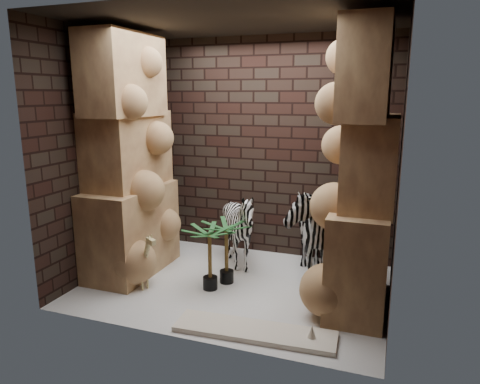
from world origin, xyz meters
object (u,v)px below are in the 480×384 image
at_px(giraffe_toy, 139,258).
at_px(surfboard, 254,331).
at_px(zebra_left, 239,232).
at_px(palm_back, 210,258).
at_px(zebra_right, 305,221).
at_px(palm_front, 227,252).

xyz_separation_m(giraffe_toy, surfboard, (1.59, -0.53, -0.33)).
xyz_separation_m(zebra_left, palm_back, (-0.10, -0.74, -0.10)).
distance_m(zebra_right, surfboard, 1.65).
relative_size(zebra_left, palm_back, 1.40).
bearing_deg(giraffe_toy, palm_back, 39.08).
relative_size(zebra_right, surfboard, 0.94).
bearing_deg(palm_front, zebra_left, 91.88).
bearing_deg(zebra_right, zebra_left, 159.14).
xyz_separation_m(zebra_right, palm_back, (-0.95, -0.72, -0.35)).
relative_size(zebra_right, giraffe_toy, 2.03).
xyz_separation_m(palm_front, palm_back, (-0.11, -0.24, -0.01)).
xyz_separation_m(zebra_right, surfboard, (-0.16, -1.49, -0.70)).
bearing_deg(palm_back, palm_front, 64.60).
relative_size(zebra_right, zebra_left, 1.37).
relative_size(palm_front, surfboard, 0.50).
xyz_separation_m(zebra_left, palm_front, (0.02, -0.50, -0.10)).
xyz_separation_m(zebra_right, palm_front, (-0.84, -0.48, -0.34)).
relative_size(zebra_left, giraffe_toy, 1.48).
bearing_deg(palm_back, zebra_left, 82.53).
distance_m(zebra_right, zebra_left, 0.89).
bearing_deg(zebra_right, surfboard, -115.79).
distance_m(zebra_left, giraffe_toy, 1.33).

